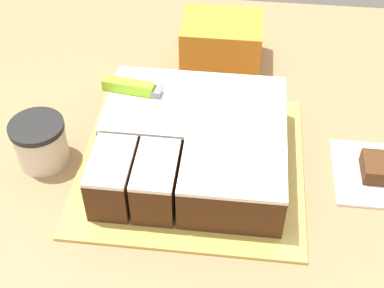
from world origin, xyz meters
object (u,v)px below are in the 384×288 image
(coffee_cup, at_px, (40,142))
(brownie, at_px, (381,168))
(knife, at_px, (144,90))
(cake_board, at_px, (192,163))
(storage_box, at_px, (222,42))
(cake, at_px, (194,143))

(coffee_cup, height_order, brownie, coffee_cup)
(knife, relative_size, brownie, 4.19)
(cake_board, height_order, brownie, brownie)
(storage_box, bearing_deg, cake, -94.43)
(cake_board, distance_m, storage_box, 0.33)
(cake, distance_m, brownie, 0.33)
(knife, bearing_deg, coffee_cup, -144.08)
(coffee_cup, relative_size, brownie, 1.53)
(cake_board, bearing_deg, cake, 42.33)
(cake_board, xyz_separation_m, knife, (-0.10, 0.07, 0.10))
(cake, relative_size, storage_box, 1.86)
(brownie, bearing_deg, cake, -178.89)
(cake, height_order, knife, knife)
(knife, relative_size, storage_box, 1.55)
(cake_board, height_order, knife, knife)
(cake_board, xyz_separation_m, storage_box, (0.03, 0.33, 0.05))
(coffee_cup, xyz_separation_m, storage_box, (0.30, 0.35, 0.01))
(cake, relative_size, coffee_cup, 3.29)
(cake, relative_size, brownie, 5.05)
(cake, bearing_deg, brownie, 1.11)
(cake_board, relative_size, storage_box, 2.33)
(brownie, height_order, storage_box, storage_box)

